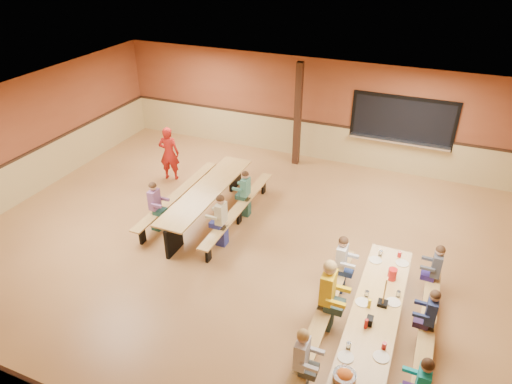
% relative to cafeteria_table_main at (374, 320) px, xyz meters
% --- Properties ---
extents(ground, '(12.00, 12.00, 0.00)m').
position_rel_cafeteria_table_main_xyz_m(ground, '(-3.14, 1.63, -0.53)').
color(ground, '#9E6B3B').
rests_on(ground, ground).
extents(room_envelope, '(12.04, 10.04, 3.02)m').
position_rel_cafeteria_table_main_xyz_m(room_envelope, '(-3.14, 1.63, 0.16)').
color(room_envelope, brown).
rests_on(room_envelope, ground).
extents(kitchen_pass_through, '(2.78, 0.28, 1.38)m').
position_rel_cafeteria_table_main_xyz_m(kitchen_pass_through, '(-0.54, 6.59, 0.96)').
color(kitchen_pass_through, black).
rests_on(kitchen_pass_through, ground).
extents(structural_post, '(0.18, 0.18, 3.00)m').
position_rel_cafeteria_table_main_xyz_m(structural_post, '(-3.34, 6.03, 0.97)').
color(structural_post, black).
rests_on(structural_post, ground).
extents(cafeteria_table_main, '(1.91, 3.70, 0.74)m').
position_rel_cafeteria_table_main_xyz_m(cafeteria_table_main, '(0.00, 0.00, 0.00)').
color(cafeteria_table_main, tan).
rests_on(cafeteria_table_main, ground).
extents(cafeteria_table_second, '(1.91, 3.70, 0.74)m').
position_rel_cafeteria_table_main_xyz_m(cafeteria_table_second, '(-4.38, 2.45, 0.00)').
color(cafeteria_table_second, tan).
rests_on(cafeteria_table_second, ground).
extents(seated_child_white_left, '(0.38, 0.31, 1.23)m').
position_rel_cafeteria_table_main_xyz_m(seated_child_white_left, '(-0.83, -1.33, 0.09)').
color(seated_child_white_left, silver).
rests_on(seated_child_white_left, ground).
extents(seated_adult_yellow, '(0.46, 0.38, 1.40)m').
position_rel_cafeteria_table_main_xyz_m(seated_adult_yellow, '(-0.83, 0.09, 0.18)').
color(seated_adult_yellow, gold).
rests_on(seated_adult_yellow, ground).
extents(seated_child_grey_left, '(0.38, 0.31, 1.23)m').
position_rel_cafeteria_table_main_xyz_m(seated_child_grey_left, '(-0.83, 1.09, 0.09)').
color(seated_child_grey_left, silver).
rests_on(seated_child_grey_left, ground).
extents(seated_child_navy_right, '(0.36, 0.29, 1.18)m').
position_rel_cafeteria_table_main_xyz_m(seated_child_navy_right, '(0.83, 0.29, 0.07)').
color(seated_child_navy_right, '#1D284E').
rests_on(seated_child_navy_right, ground).
extents(seated_child_char_right, '(0.36, 0.29, 1.18)m').
position_rel_cafeteria_table_main_xyz_m(seated_child_char_right, '(0.83, 1.55, 0.06)').
color(seated_child_char_right, '#43454C').
rests_on(seated_child_char_right, ground).
extents(seated_child_purple_sec, '(0.37, 0.30, 1.21)m').
position_rel_cafeteria_table_main_xyz_m(seated_child_purple_sec, '(-5.21, 1.49, 0.08)').
color(seated_child_purple_sec, '#825085').
rests_on(seated_child_purple_sec, ground).
extents(seated_child_green_sec, '(0.35, 0.29, 1.18)m').
position_rel_cafeteria_table_main_xyz_m(seated_child_green_sec, '(-3.56, 2.84, 0.06)').
color(seated_child_green_sec, '#3F7F6C').
rests_on(seated_child_green_sec, ground).
extents(seated_child_tan_sec, '(0.38, 0.31, 1.23)m').
position_rel_cafeteria_table_main_xyz_m(seated_child_tan_sec, '(-3.56, 1.54, 0.09)').
color(seated_child_tan_sec, beige).
rests_on(seated_child_tan_sec, ground).
extents(standing_woman, '(0.63, 0.50, 1.53)m').
position_rel_cafeteria_table_main_xyz_m(standing_woman, '(-6.25, 3.77, 0.24)').
color(standing_woman, '#A31912').
rests_on(standing_woman, ground).
extents(punch_pitcher, '(0.16, 0.16, 0.22)m').
position_rel_cafeteria_table_main_xyz_m(punch_pitcher, '(0.12, 0.88, 0.32)').
color(punch_pitcher, red).
rests_on(punch_pitcher, cafeteria_table_main).
extents(chip_bowl, '(0.32, 0.32, 0.15)m').
position_rel_cafeteria_table_main_xyz_m(chip_bowl, '(-0.17, -1.48, 0.29)').
color(chip_bowl, orange).
rests_on(chip_bowl, cafeteria_table_main).
extents(napkin_dispenser, '(0.10, 0.14, 0.13)m').
position_rel_cafeteria_table_main_xyz_m(napkin_dispenser, '(-0.05, -0.32, 0.28)').
color(napkin_dispenser, black).
rests_on(napkin_dispenser, cafeteria_table_main).
extents(condiment_mustard, '(0.06, 0.06, 0.17)m').
position_rel_cafeteria_table_main_xyz_m(condiment_mustard, '(-0.12, 0.03, 0.30)').
color(condiment_mustard, yellow).
rests_on(condiment_mustard, cafeteria_table_main).
extents(condiment_ketchup, '(0.06, 0.06, 0.17)m').
position_rel_cafeteria_table_main_xyz_m(condiment_ketchup, '(-0.08, -0.43, 0.30)').
color(condiment_ketchup, '#B2140F').
rests_on(condiment_ketchup, cafeteria_table_main).
extents(table_paddle, '(0.16, 0.16, 0.56)m').
position_rel_cafeteria_table_main_xyz_m(table_paddle, '(0.08, 0.18, 0.35)').
color(table_paddle, black).
rests_on(table_paddle, cafeteria_table_main).
extents(place_settings, '(0.65, 3.30, 0.11)m').
position_rel_cafeteria_table_main_xyz_m(place_settings, '(0.00, 0.00, 0.27)').
color(place_settings, beige).
rests_on(place_settings, cafeteria_table_main).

